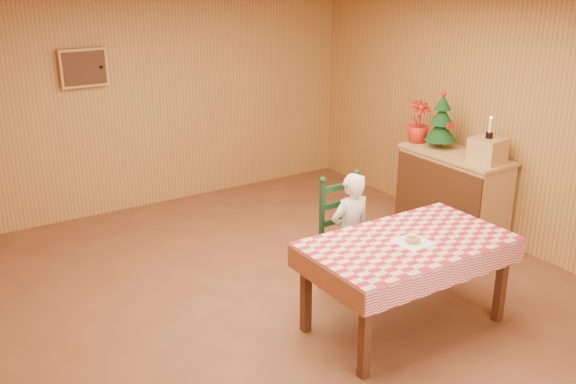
{
  "coord_description": "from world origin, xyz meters",
  "views": [
    {
      "loc": [
        -2.85,
        -4.21,
        2.83
      ],
      "look_at": [
        0.0,
        0.2,
        0.95
      ],
      "focal_mm": 40.0,
      "sensor_mm": 36.0,
      "label": 1
    }
  ],
  "objects_px": {
    "ladder_chair": "(346,237)",
    "seated_child": "(350,233)",
    "christmas_tree": "(442,122)",
    "dining_table": "(408,250)",
    "crate": "(488,150)",
    "shelf_unit": "(452,194)",
    "storage_bin": "(459,240)"
  },
  "relations": [
    {
      "from": "crate",
      "to": "ladder_chair",
      "type": "bearing_deg",
      "value": 178.86
    },
    {
      "from": "dining_table",
      "to": "shelf_unit",
      "type": "bearing_deg",
      "value": 33.5
    },
    {
      "from": "christmas_tree",
      "to": "dining_table",
      "type": "bearing_deg",
      "value": -141.29
    },
    {
      "from": "dining_table",
      "to": "shelf_unit",
      "type": "height_order",
      "value": "shelf_unit"
    },
    {
      "from": "dining_table",
      "to": "storage_bin",
      "type": "relative_size",
      "value": 4.51
    },
    {
      "from": "dining_table",
      "to": "storage_bin",
      "type": "distance_m",
      "value": 1.62
    },
    {
      "from": "dining_table",
      "to": "crate",
      "type": "distance_m",
      "value": 1.94
    },
    {
      "from": "seated_child",
      "to": "ladder_chair",
      "type": "bearing_deg",
      "value": -90.0
    },
    {
      "from": "ladder_chair",
      "to": "storage_bin",
      "type": "distance_m",
      "value": 1.42
    },
    {
      "from": "seated_child",
      "to": "storage_bin",
      "type": "height_order",
      "value": "seated_child"
    },
    {
      "from": "crate",
      "to": "christmas_tree",
      "type": "distance_m",
      "value": 0.67
    },
    {
      "from": "crate",
      "to": "storage_bin",
      "type": "height_order",
      "value": "crate"
    },
    {
      "from": "seated_child",
      "to": "christmas_tree",
      "type": "bearing_deg",
      "value": -158.99
    },
    {
      "from": "storage_bin",
      "to": "dining_table",
      "type": "bearing_deg",
      "value": -153.63
    },
    {
      "from": "crate",
      "to": "seated_child",
      "type": "bearing_deg",
      "value": -179.28
    },
    {
      "from": "seated_child",
      "to": "crate",
      "type": "distance_m",
      "value": 1.82
    },
    {
      "from": "seated_child",
      "to": "christmas_tree",
      "type": "relative_size",
      "value": 1.81
    },
    {
      "from": "shelf_unit",
      "to": "ladder_chair",
      "type": "bearing_deg",
      "value": -168.15
    },
    {
      "from": "seated_child",
      "to": "storage_bin",
      "type": "relative_size",
      "value": 3.06
    },
    {
      "from": "dining_table",
      "to": "storage_bin",
      "type": "xyz_separation_m",
      "value": [
        1.38,
        0.69,
        -0.5
      ]
    },
    {
      "from": "seated_child",
      "to": "christmas_tree",
      "type": "height_order",
      "value": "christmas_tree"
    },
    {
      "from": "ladder_chair",
      "to": "seated_child",
      "type": "height_order",
      "value": "seated_child"
    },
    {
      "from": "dining_table",
      "to": "seated_child",
      "type": "height_order",
      "value": "seated_child"
    },
    {
      "from": "ladder_chair",
      "to": "storage_bin",
      "type": "relative_size",
      "value": 2.94
    },
    {
      "from": "seated_child",
      "to": "storage_bin",
      "type": "bearing_deg",
      "value": 178.19
    },
    {
      "from": "shelf_unit",
      "to": "storage_bin",
      "type": "distance_m",
      "value": 0.65
    },
    {
      "from": "seated_child",
      "to": "crate",
      "type": "relative_size",
      "value": 3.75
    },
    {
      "from": "ladder_chair",
      "to": "shelf_unit",
      "type": "distance_m",
      "value": 1.78
    },
    {
      "from": "ladder_chair",
      "to": "storage_bin",
      "type": "height_order",
      "value": "ladder_chair"
    },
    {
      "from": "dining_table",
      "to": "crate",
      "type": "height_order",
      "value": "crate"
    },
    {
      "from": "ladder_chair",
      "to": "storage_bin",
      "type": "xyz_separation_m",
      "value": [
        1.38,
        -0.1,
        -0.32
      ]
    },
    {
      "from": "seated_child",
      "to": "christmas_tree",
      "type": "distance_m",
      "value": 1.98
    }
  ]
}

